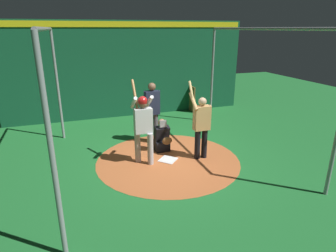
{
  "coord_description": "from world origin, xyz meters",
  "views": [
    {
      "loc": [
        6.49,
        -2.27,
        3.3
      ],
      "look_at": [
        0.0,
        0.0,
        0.95
      ],
      "focal_mm": 30.69,
      "sensor_mm": 36.0,
      "label": 1
    }
  ],
  "objects_px": {
    "home_plate": "(168,160)",
    "visitor": "(201,124)",
    "batter": "(143,123)",
    "catcher": "(162,138)",
    "umpire": "(152,109)",
    "bat_rack": "(192,99)"
  },
  "relations": [
    {
      "from": "catcher",
      "to": "umpire",
      "type": "height_order",
      "value": "umpire"
    },
    {
      "from": "catcher",
      "to": "batter",
      "type": "bearing_deg",
      "value": -49.53
    },
    {
      "from": "home_plate",
      "to": "visitor",
      "type": "xyz_separation_m",
      "value": [
        0.15,
        0.86,
        0.95
      ]
    },
    {
      "from": "catcher",
      "to": "umpire",
      "type": "bearing_deg",
      "value": -175.06
    },
    {
      "from": "batter",
      "to": "visitor",
      "type": "height_order",
      "value": "batter"
    },
    {
      "from": "home_plate",
      "to": "umpire",
      "type": "xyz_separation_m",
      "value": [
        -1.37,
        -0.01,
        1.02
      ]
    },
    {
      "from": "home_plate",
      "to": "umpire",
      "type": "relative_size",
      "value": 0.23
    },
    {
      "from": "bat_rack",
      "to": "catcher",
      "type": "bearing_deg",
      "value": -34.71
    },
    {
      "from": "batter",
      "to": "visitor",
      "type": "relative_size",
      "value": 1.04
    },
    {
      "from": "batter",
      "to": "catcher",
      "type": "distance_m",
      "value": 1.14
    },
    {
      "from": "home_plate",
      "to": "visitor",
      "type": "relative_size",
      "value": 0.21
    },
    {
      "from": "batter",
      "to": "catcher",
      "type": "bearing_deg",
      "value": 130.47
    },
    {
      "from": "umpire",
      "to": "bat_rack",
      "type": "xyz_separation_m",
      "value": [
        -2.82,
        2.52,
        -0.53
      ]
    },
    {
      "from": "umpire",
      "to": "visitor",
      "type": "relative_size",
      "value": 0.9
    },
    {
      "from": "batter",
      "to": "bat_rack",
      "type": "relative_size",
      "value": 2.0
    },
    {
      "from": "catcher",
      "to": "home_plate",
      "type": "bearing_deg",
      "value": -4.36
    },
    {
      "from": "umpire",
      "to": "visitor",
      "type": "distance_m",
      "value": 1.75
    },
    {
      "from": "bat_rack",
      "to": "visitor",
      "type": "bearing_deg",
      "value": -20.75
    },
    {
      "from": "batter",
      "to": "umpire",
      "type": "distance_m",
      "value": 1.44
    },
    {
      "from": "home_plate",
      "to": "batter",
      "type": "height_order",
      "value": "batter"
    },
    {
      "from": "umpire",
      "to": "visitor",
      "type": "xyz_separation_m",
      "value": [
        1.52,
        0.87,
        -0.07
      ]
    },
    {
      "from": "batter",
      "to": "visitor",
      "type": "xyz_separation_m",
      "value": [
        0.21,
        1.49,
        -0.11
      ]
    }
  ]
}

